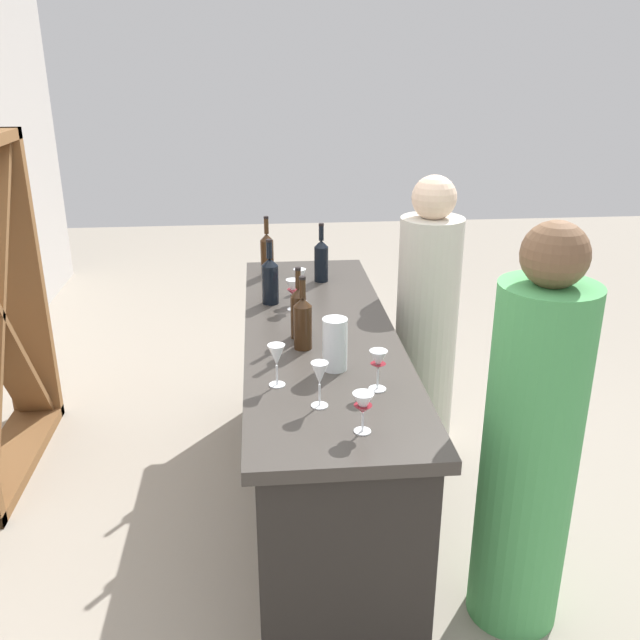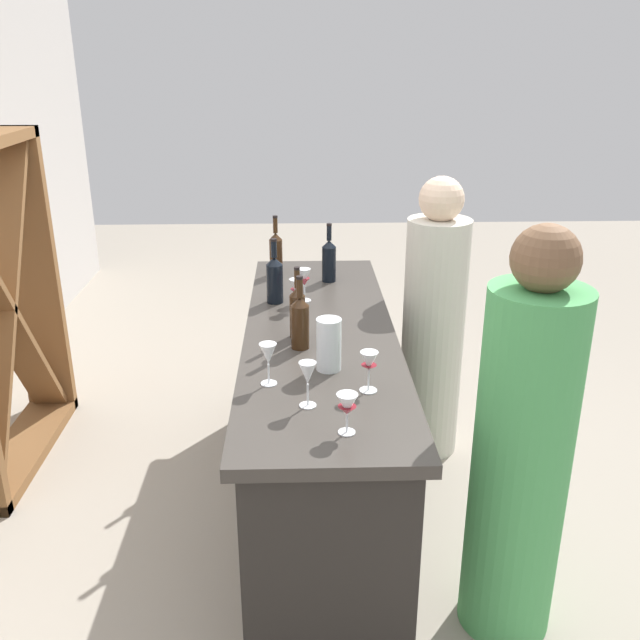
# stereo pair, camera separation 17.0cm
# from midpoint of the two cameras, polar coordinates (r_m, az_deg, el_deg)

# --- Properties ---
(ground_plane) EXTENTS (12.00, 12.00, 0.00)m
(ground_plane) POSITION_cam_midpoint_polar(r_m,az_deg,el_deg) (3.59, -1.40, -14.65)
(ground_plane) COLOR #9E9384
(bar_counter) EXTENTS (2.23, 0.68, 0.92)m
(bar_counter) POSITION_cam_midpoint_polar(r_m,az_deg,el_deg) (3.34, -1.47, -8.16)
(bar_counter) COLOR #2A2723
(bar_counter) RESTS_ON ground
(wine_bottle_leftmost_amber_brown) EXTENTS (0.08, 0.08, 0.32)m
(wine_bottle_leftmost_amber_brown) POSITION_cam_midpoint_polar(r_m,az_deg,el_deg) (2.91, -3.10, -0.14)
(wine_bottle_leftmost_amber_brown) COLOR #331E0F
(wine_bottle_leftmost_amber_brown) RESTS_ON bar_counter
(wine_bottle_second_left_amber_brown) EXTENTS (0.07, 0.07, 0.32)m
(wine_bottle_second_left_amber_brown) POSITION_cam_midpoint_polar(r_m,az_deg,el_deg) (3.02, -3.41, 0.71)
(wine_bottle_second_left_amber_brown) COLOR #331E0F
(wine_bottle_second_left_amber_brown) RESTS_ON bar_counter
(wine_bottle_center_near_black) EXTENTS (0.08, 0.08, 0.33)m
(wine_bottle_center_near_black) POSITION_cam_midpoint_polar(r_m,az_deg,el_deg) (3.45, -5.55, 3.34)
(wine_bottle_center_near_black) COLOR black
(wine_bottle_center_near_black) RESTS_ON bar_counter
(wine_bottle_second_right_near_black) EXTENTS (0.08, 0.08, 0.32)m
(wine_bottle_second_right_near_black) POSITION_cam_midpoint_polar(r_m,az_deg,el_deg) (3.78, -1.19, 5.01)
(wine_bottle_second_right_near_black) COLOR black
(wine_bottle_second_right_near_black) RESTS_ON bar_counter
(wine_bottle_rightmost_amber_brown) EXTENTS (0.07, 0.07, 0.34)m
(wine_bottle_rightmost_amber_brown) POSITION_cam_midpoint_polar(r_m,az_deg,el_deg) (3.90, -5.64, 5.49)
(wine_bottle_rightmost_amber_brown) COLOR #331E0F
(wine_bottle_rightmost_amber_brown) RESTS_ON bar_counter
(wine_glass_near_left) EXTENTS (0.07, 0.07, 0.16)m
(wine_glass_near_left) POSITION_cam_midpoint_polar(r_m,az_deg,el_deg) (2.56, 2.93, -3.51)
(wine_glass_near_left) COLOR white
(wine_glass_near_left) RESTS_ON bar_counter
(wine_glass_near_center) EXTENTS (0.07, 0.07, 0.14)m
(wine_glass_near_center) POSITION_cam_midpoint_polar(r_m,az_deg,el_deg) (2.28, 1.43, -7.10)
(wine_glass_near_center) COLOR white
(wine_glass_near_center) RESTS_ON bar_counter
(wine_glass_near_right) EXTENTS (0.07, 0.07, 0.17)m
(wine_glass_near_right) POSITION_cam_midpoint_polar(r_m,az_deg,el_deg) (3.47, -3.09, 3.35)
(wine_glass_near_right) COLOR white
(wine_glass_near_right) RESTS_ON bar_counter
(wine_glass_far_left) EXTENTS (0.06, 0.06, 0.17)m
(wine_glass_far_left) POSITION_cam_midpoint_polar(r_m,az_deg,el_deg) (2.43, -2.04, -4.60)
(wine_glass_far_left) COLOR white
(wine_glass_far_left) RESTS_ON bar_counter
(wine_glass_far_center) EXTENTS (0.07, 0.07, 0.15)m
(wine_glass_far_center) POSITION_cam_midpoint_polar(r_m,az_deg,el_deg) (3.36, -3.70, 2.56)
(wine_glass_far_center) COLOR white
(wine_glass_far_center) RESTS_ON bar_counter
(wine_glass_far_right) EXTENTS (0.07, 0.07, 0.17)m
(wine_glass_far_right) POSITION_cam_midpoint_polar(r_m,az_deg,el_deg) (2.59, -5.49, -3.05)
(wine_glass_far_right) COLOR white
(wine_glass_far_right) RESTS_ON bar_counter
(water_pitcher) EXTENTS (0.10, 0.10, 0.21)m
(water_pitcher) POSITION_cam_midpoint_polar(r_m,az_deg,el_deg) (2.72, -0.56, -2.02)
(water_pitcher) COLOR silver
(water_pitcher) RESTS_ON bar_counter
(person_left_guest) EXTENTS (0.41, 0.41, 1.53)m
(person_left_guest) POSITION_cam_midpoint_polar(r_m,az_deg,el_deg) (3.76, 7.50, -0.60)
(person_left_guest) COLOR beige
(person_left_guest) RESTS_ON ground
(person_center_guest) EXTENTS (0.40, 0.40, 1.60)m
(person_center_guest) POSITION_cam_midpoint_polar(r_m,az_deg,el_deg) (2.66, 15.17, -10.37)
(person_center_guest) COLOR #4CA559
(person_center_guest) RESTS_ON ground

